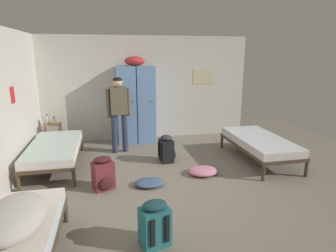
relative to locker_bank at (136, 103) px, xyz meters
The scene contains 16 objects.
ground_plane 2.79m from the locker_bank, 83.39° to the right, with size 9.20×9.20×0.00m, color gray.
room_backdrop 1.63m from the locker_bank, 130.90° to the right, with size 5.22×5.81×2.56m.
locker_bank is the anchor object (origin of this frame).
shelf_unit 2.05m from the locker_bank, behind, with size 0.38×0.30×0.57m.
bed_left_front 4.62m from the locker_bank, 111.74° to the right, with size 0.90×1.90×0.49m.
bed_left_rear 2.27m from the locker_bank, 140.77° to the right, with size 0.90×1.90×0.49m.
bed_right 3.00m from the locker_bank, 38.48° to the right, with size 0.90×1.90×0.49m.
bedding_heap 4.52m from the locker_bank, 110.58° to the right, with size 0.57×0.85×0.30m.
person_traveler 0.84m from the locker_bank, 122.11° to the right, with size 0.52×0.26×1.65m.
water_bottle 2.05m from the locker_bank, behind, with size 0.07×0.07×0.23m.
lotion_bottle 1.91m from the locker_bank, behind, with size 0.05×0.05×0.18m.
backpack_black 1.72m from the locker_bank, 73.36° to the right, with size 0.36×0.34×0.55m.
backpack_maroon 2.71m from the locker_bank, 107.79° to the right, with size 0.39×0.40×0.55m.
backpack_teal 4.10m from the locker_bank, 93.20° to the right, with size 0.37×0.39×0.55m.
clothes_pile_denim 2.69m from the locker_bank, 91.36° to the right, with size 0.50×0.38×0.10m.
clothes_pile_pink 2.63m from the locker_bank, 67.19° to the right, with size 0.53×0.45×0.13m.
Camera 1 is at (-0.98, -4.28, 2.14)m, focal length 30.67 mm.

